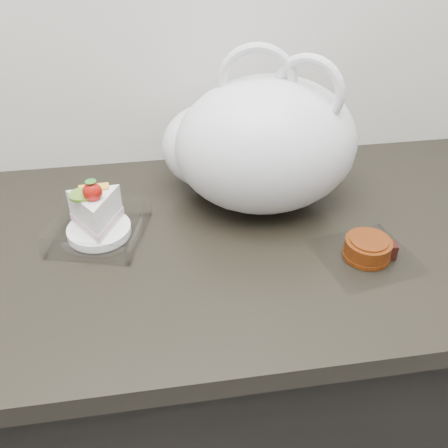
# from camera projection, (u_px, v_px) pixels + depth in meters

# --- Properties ---
(counter) EXTENTS (2.04, 0.64, 0.90)m
(counter) POSITION_uv_depth(u_px,v_px,m) (177.00, 388.00, 1.19)
(counter) COLOR black
(counter) RESTS_ON ground
(cake_tray) EXTENTS (0.20, 0.20, 0.13)m
(cake_tray) POSITION_uv_depth(u_px,v_px,m) (98.00, 221.00, 0.92)
(cake_tray) COLOR white
(cake_tray) RESTS_ON counter
(mooncake_wrap) EXTENTS (0.19, 0.18, 0.04)m
(mooncake_wrap) POSITION_uv_depth(u_px,v_px,m) (368.00, 250.00, 0.88)
(mooncake_wrap) COLOR white
(mooncake_wrap) RESTS_ON counter
(plastic_bag) EXTENTS (0.44, 0.39, 0.32)m
(plastic_bag) POSITION_uv_depth(u_px,v_px,m) (255.00, 144.00, 0.96)
(plastic_bag) COLOR silver
(plastic_bag) RESTS_ON counter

